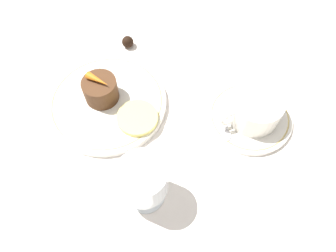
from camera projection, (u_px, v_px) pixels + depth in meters
The scene contains 11 objects.
ground_plane at pixel (126, 122), 0.62m from camera, with size 3.00×3.00×0.00m, color white.
dinner_plate at pixel (108, 102), 0.64m from camera, with size 0.23×0.23×0.01m.
saucer at pixel (250, 117), 0.62m from camera, with size 0.16×0.16×0.01m.
coffee_cup at pixel (255, 108), 0.59m from camera, with size 0.12×0.10×0.05m.
spoon at pixel (226, 122), 0.61m from camera, with size 0.05×0.10×0.00m.
wine_glass at pixel (143, 181), 0.49m from camera, with size 0.08×0.08×0.10m.
fork at pixel (180, 78), 0.67m from camera, with size 0.04×0.19×0.01m.
dessert_cake at pixel (101, 90), 0.62m from camera, with size 0.07×0.07×0.05m.
carrot_garnish at pixel (98, 80), 0.59m from camera, with size 0.04×0.05×0.01m.
pineapple_slice at pixel (138, 118), 0.61m from camera, with size 0.08×0.08×0.01m.
chocolate_truffle at pixel (128, 42), 0.71m from camera, with size 0.03×0.03×0.03m.
Camera 1 is at (0.06, 0.32, 0.54)m, focal length 35.00 mm.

